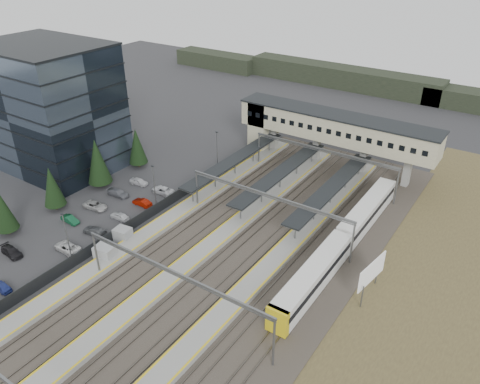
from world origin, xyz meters
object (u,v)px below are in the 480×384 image
Objects in this scene: relay_cabin_near at (105,253)px; billboard at (372,273)px; relay_cabin_far at (123,235)px; footbridge at (322,127)px; office_building at (51,107)px; train at (342,242)px.

relay_cabin_near is 0.49× the size of billboard.
relay_cabin_far is 44.77m from footbridge.
train is at bearing 3.31° from office_building.
footbridge is at bearing 121.56° from train.
footbridge reaches higher than relay_cabin_near.
relay_cabin_near is (32.01, -17.16, -11.02)m from office_building.
billboard is (66.65, -2.98, -8.44)m from office_building.
office_building reaches higher than relay_cabin_near.
footbridge is 1.02× the size of train.
footbridge is (11.69, 47.15, 6.76)m from relay_cabin_near.
train is at bearing -58.44° from footbridge.
train is (60.00, 3.47, -10.16)m from office_building.
relay_cabin_far is at bearing -107.18° from footbridge.
footbridge is (13.07, 42.28, 6.81)m from relay_cabin_far.
billboard is (36.01, 9.30, 2.63)m from relay_cabin_far.
relay_cabin_far is 0.07× the size of footbridge.
footbridge is at bearing 72.82° from relay_cabin_far.
billboard is (22.94, -32.98, -4.18)m from footbridge.
office_building is 0.62× the size of train.
footbridge reaches higher than relay_cabin_far.
relay_cabin_near is 34.78m from train.
office_building is at bearing 158.16° from relay_cabin_far.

